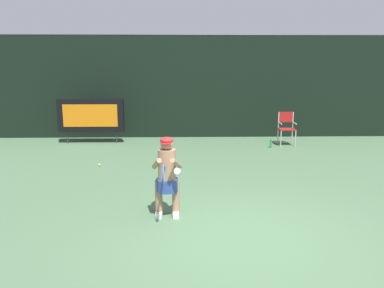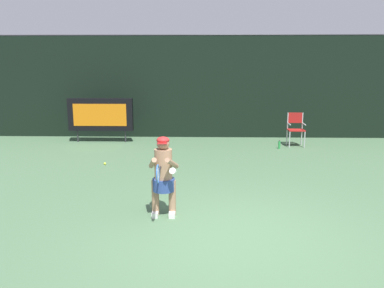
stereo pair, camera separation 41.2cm
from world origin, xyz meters
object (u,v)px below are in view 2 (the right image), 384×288
(tennis_player, at_px, (163,174))
(tennis_racket, at_px, (158,174))
(umpire_chair, at_px, (296,127))
(water_bottle, at_px, (279,145))
(tennis_ball_loose, at_px, (105,164))
(scoreboard, at_px, (101,115))

(tennis_player, distance_m, tennis_racket, 0.56)
(umpire_chair, bearing_deg, water_bottle, -142.23)
(water_bottle, distance_m, tennis_racket, 6.96)
(tennis_racket, bearing_deg, tennis_ball_loose, 134.96)
(scoreboard, relative_size, tennis_ball_loose, 32.35)
(scoreboard, bearing_deg, tennis_racket, -68.67)
(tennis_player, relative_size, tennis_racket, 2.37)
(water_bottle, xyz_separation_m, tennis_player, (-3.11, -5.62, 0.64))
(umpire_chair, relative_size, tennis_ball_loose, 15.88)
(umpire_chair, bearing_deg, tennis_racket, -119.49)
(scoreboard, distance_m, tennis_racket, 7.59)
(scoreboard, distance_m, tennis_ball_loose, 3.32)
(scoreboard, bearing_deg, tennis_ball_loose, -74.17)
(tennis_racket, distance_m, tennis_ball_loose, 4.51)
(umpire_chair, height_order, tennis_racket, same)
(umpire_chair, xyz_separation_m, tennis_player, (-3.71, -6.08, 0.15))
(scoreboard, relative_size, tennis_racket, 3.65)
(water_bottle, relative_size, tennis_player, 0.19)
(water_bottle, bearing_deg, tennis_ball_loose, -156.84)
(tennis_player, height_order, tennis_ball_loose, tennis_player)
(tennis_player, distance_m, tennis_ball_loose, 4.03)
(water_bottle, distance_m, tennis_ball_loose, 5.48)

